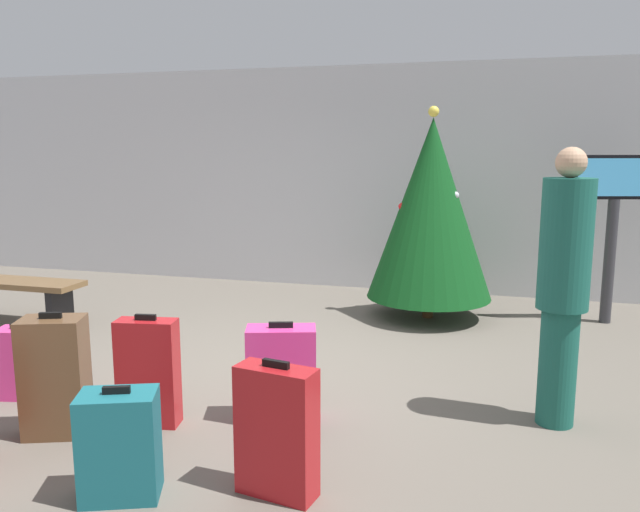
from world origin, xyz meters
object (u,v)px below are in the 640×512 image
at_px(flight_info_kiosk, 614,206).
at_px(suitcase_6, 120,445).
at_px(suitcase_2, 55,377).
at_px(traveller_0, 563,281).
at_px(suitcase_3, 277,431).
at_px(waiting_bench, 11,290).
at_px(suitcase_0, 148,372).
at_px(suitcase_1, 281,374).
at_px(suitcase_5, 21,363).
at_px(holiday_tree, 431,209).

bearing_deg(flight_info_kiosk, suitcase_6, -124.89).
height_order(flight_info_kiosk, suitcase_2, flight_info_kiosk).
height_order(traveller_0, suitcase_3, traveller_0).
distance_m(waiting_bench, suitcase_2, 3.18).
height_order(traveller_0, suitcase_0, traveller_0).
bearing_deg(waiting_bench, suitcase_1, -23.23).
height_order(suitcase_3, suitcase_5, suitcase_3).
relative_size(waiting_bench, traveller_0, 0.87).
relative_size(suitcase_2, suitcase_5, 1.44).
bearing_deg(waiting_bench, suitcase_0, -33.87).
bearing_deg(suitcase_0, suitcase_3, -27.87).
height_order(holiday_tree, waiting_bench, holiday_tree).
bearing_deg(suitcase_3, holiday_tree, 83.93).
distance_m(suitcase_2, suitcase_5, 0.84).
xyz_separation_m(traveller_0, suitcase_3, (-1.56, -1.37, -0.64)).
distance_m(suitcase_1, suitcase_5, 2.06).
bearing_deg(waiting_bench, traveller_0, -11.52).
height_order(suitcase_0, suitcase_1, suitcase_0).
height_order(waiting_bench, suitcase_6, suitcase_6).
height_order(suitcase_0, suitcase_2, suitcase_2).
height_order(traveller_0, suitcase_1, traveller_0).
relative_size(suitcase_1, suitcase_5, 1.22).
height_order(suitcase_1, suitcase_6, suitcase_1).
bearing_deg(holiday_tree, traveller_0, -66.12).
height_order(flight_info_kiosk, suitcase_3, flight_info_kiosk).
xyz_separation_m(flight_info_kiosk, suitcase_3, (-2.33, -4.25, -0.92)).
bearing_deg(suitcase_6, suitcase_3, 17.30).
height_order(suitcase_1, suitcase_5, suitcase_1).
relative_size(flight_info_kiosk, suitcase_5, 3.14).
relative_size(suitcase_0, suitcase_6, 1.23).
height_order(holiday_tree, suitcase_0, holiday_tree).
bearing_deg(suitcase_2, traveller_0, 18.26).
height_order(suitcase_0, suitcase_6, suitcase_0).
xyz_separation_m(holiday_tree, suitcase_6, (-1.23, -4.20, -0.93)).
bearing_deg(suitcase_6, suitcase_1, 66.03).
bearing_deg(suitcase_1, suitcase_6, -113.97).
height_order(traveller_0, suitcase_2, traveller_0).
distance_m(traveller_0, suitcase_5, 4.02).
bearing_deg(suitcase_0, suitcase_1, 20.15).
height_order(holiday_tree, suitcase_2, holiday_tree).
distance_m(traveller_0, suitcase_2, 3.44).
relative_size(holiday_tree, suitcase_5, 4.03).
relative_size(waiting_bench, suitcase_3, 2.14).
relative_size(waiting_bench, suitcase_5, 2.84).
relative_size(flight_info_kiosk, suitcase_6, 2.87).
relative_size(waiting_bench, suitcase_6, 2.60).
relative_size(suitcase_3, suitcase_6, 1.21).
height_order(flight_info_kiosk, waiting_bench, flight_info_kiosk).
height_order(suitcase_1, suitcase_3, suitcase_3).
relative_size(suitcase_0, suitcase_3, 1.02).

